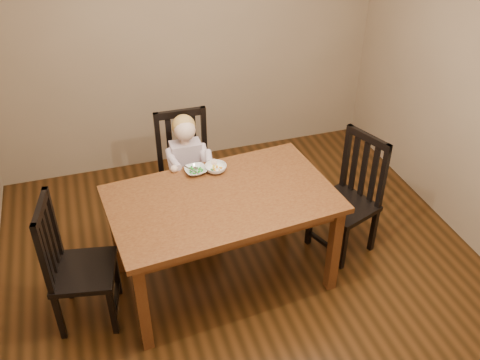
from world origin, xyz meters
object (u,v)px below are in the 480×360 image
object	(u,v)px
dining_table	(222,207)
bowl_veg	(216,168)
chair_left	(75,266)
bowl_peas	(196,171)
chair_right	(349,197)
chair_child	(187,175)
toddler	(187,163)

from	to	relation	value
dining_table	bowl_veg	world-z (taller)	bowl_veg
dining_table	chair_left	xyz separation A→B (m)	(-1.12, -0.06, -0.23)
bowl_peas	chair_right	bearing A→B (deg)	-12.77
chair_child	chair_right	world-z (taller)	chair_child
chair_right	bowl_peas	world-z (taller)	chair_right
chair_child	bowl_peas	bearing A→B (deg)	89.58
dining_table	toddler	world-z (taller)	toddler
dining_table	toddler	size ratio (longest dim) A/B	2.94
chair_child	bowl_peas	world-z (taller)	chair_child
chair_left	chair_right	distance (m)	2.26
chair_child	bowl_veg	world-z (taller)	chair_child
bowl_veg	chair_right	bearing A→B (deg)	-13.43
chair_child	bowl_peas	distance (m)	0.56
chair_left	bowl_veg	world-z (taller)	chair_left
dining_table	toddler	distance (m)	0.77
toddler	chair_right	bearing A→B (deg)	152.30
toddler	bowl_peas	distance (m)	0.43
chair_child	bowl_veg	xyz separation A→B (m)	(0.15, -0.47, 0.33)
chair_child	bowl_veg	bearing A→B (deg)	108.41
chair_left	toddler	size ratio (longest dim) A/B	1.79
dining_table	chair_left	world-z (taller)	chair_left
bowl_peas	bowl_veg	bearing A→B (deg)	-8.17
bowl_peas	dining_table	bearing A→B (deg)	-73.41
chair_child	toddler	world-z (taller)	chair_child
dining_table	toddler	xyz separation A→B (m)	(-0.10, 0.76, -0.06)
bowl_veg	bowl_peas	bearing A→B (deg)	171.83
chair_child	bowl_peas	xyz separation A→B (m)	(-0.01, -0.45, 0.33)
chair_left	bowl_veg	distance (m)	1.28
chair_right	toddler	world-z (taller)	chair_right
chair_right	toddler	distance (m)	1.42
chair_child	chair_right	bearing A→B (deg)	150.33
toddler	dining_table	bearing A→B (deg)	98.43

